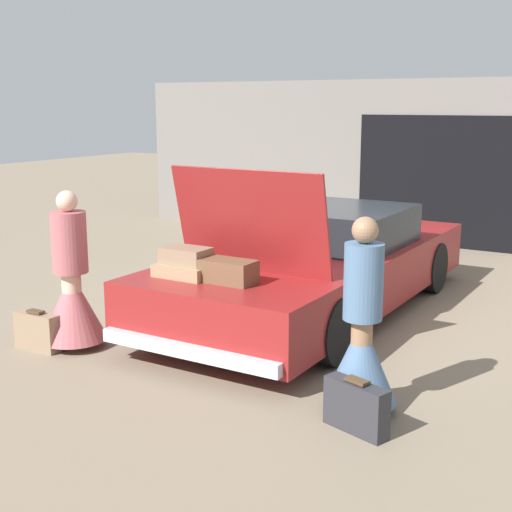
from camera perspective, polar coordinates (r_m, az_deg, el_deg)
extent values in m
plane|color=#7F705B|center=(8.45, 4.83, -4.38)|extent=(40.00, 40.00, 0.00)
cube|color=slate|center=(12.46, 14.48, 7.17)|extent=(12.00, 0.12, 2.80)
cube|color=black|center=(12.42, 14.31, 5.78)|extent=(2.80, 0.02, 2.20)
cube|color=maroon|center=(8.33, 4.89, -1.27)|extent=(1.97, 5.01, 0.58)
cube|color=#1E2328|center=(8.49, 5.85, 2.50)|extent=(1.73, 1.60, 0.44)
cylinder|color=black|center=(10.11, 4.13, 0.27)|extent=(0.18, 0.64, 0.64)
cylinder|color=black|center=(9.45, 14.03, -0.91)|extent=(0.18, 0.64, 0.64)
cylinder|color=black|center=(7.59, -6.41, -3.79)|extent=(0.18, 0.64, 0.64)
cylinder|color=black|center=(6.69, 6.19, -6.01)|extent=(0.18, 0.64, 0.64)
cube|color=silver|center=(6.29, -5.53, -7.59)|extent=(1.87, 0.10, 0.12)
cube|color=maroon|center=(6.88, -0.51, 2.77)|extent=(1.67, 0.27, 1.03)
cube|color=#9E8460|center=(6.89, -5.60, -1.12)|extent=(0.55, 0.41, 0.12)
cube|color=#75665B|center=(6.60, -2.14, -1.43)|extent=(0.36, 0.28, 0.17)
cube|color=#8C7259|center=(6.85, -5.63, 0.03)|extent=(0.46, 0.29, 0.16)
cube|color=brown|center=(6.62, -2.40, -1.20)|extent=(0.56, 0.29, 0.22)
cylinder|color=beige|center=(7.35, -14.44, -4.17)|extent=(0.19, 0.19, 0.76)
cone|color=#B25B60|center=(7.34, -14.45, -3.89)|extent=(0.66, 0.66, 0.69)
cylinder|color=#B25B60|center=(7.19, -14.72, 1.07)|extent=(0.35, 0.35, 0.60)
sphere|color=beige|center=(7.13, -14.90, 4.27)|extent=(0.21, 0.21, 0.21)
cylinder|color=#997051|center=(5.73, 8.38, -8.64)|extent=(0.17, 0.17, 0.76)
cone|color=slate|center=(5.71, 8.39, -8.29)|extent=(0.58, 0.58, 0.68)
cylinder|color=slate|center=(5.52, 8.59, -2.05)|extent=(0.31, 0.31, 0.60)
sphere|color=#997051|center=(5.44, 8.73, 2.06)|extent=(0.20, 0.20, 0.20)
cube|color=#8C7259|center=(7.40, -17.12, -5.80)|extent=(0.51, 0.15, 0.37)
cube|color=#4C3823|center=(7.34, -17.22, -4.27)|extent=(0.18, 0.09, 0.02)
cube|color=#2D2D33|center=(5.45, 8.02, -11.89)|extent=(0.55, 0.30, 0.38)
cube|color=#4C3823|center=(5.36, 8.08, -9.84)|extent=(0.20, 0.14, 0.02)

